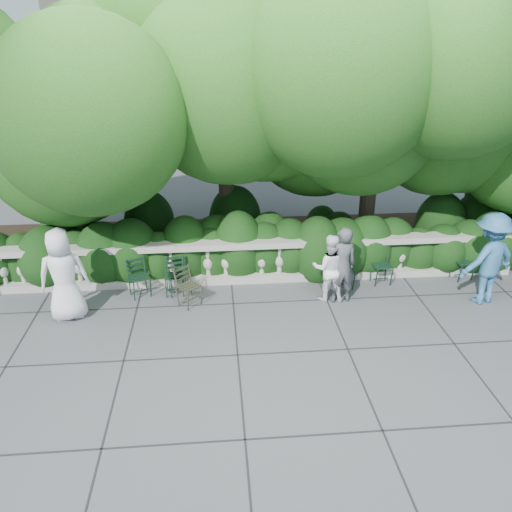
{
  "coord_description": "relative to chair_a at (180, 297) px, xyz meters",
  "views": [
    {
      "loc": [
        -0.8,
        -8.3,
        5.36
      ],
      "look_at": [
        0.0,
        1.0,
        1.0
      ],
      "focal_mm": 35.0,
      "sensor_mm": 36.0,
      "label": 1
    }
  ],
  "objects": [
    {
      "name": "shrub_hedge",
      "position": [
        1.63,
        1.81,
        0.0
      ],
      "size": [
        15.0,
        2.6,
        1.7
      ],
      "primitive_type": null,
      "color": "black",
      "rests_on": "ground"
    },
    {
      "name": "person_older_blue",
      "position": [
        6.37,
        -0.71,
        0.99
      ],
      "size": [
        1.43,
        1.08,
        1.97
      ],
      "primitive_type": "imported",
      "rotation": [
        0.0,
        0.0,
        3.44
      ],
      "color": "#316593",
      "rests_on": "ground"
    },
    {
      "name": "chair_c",
      "position": [
        -0.1,
        -0.01,
        0.0
      ],
      "size": [
        0.45,
        0.49,
        0.84
      ],
      "primitive_type": null,
      "rotation": [
        0.0,
        0.0,
        0.02
      ],
      "color": "black",
      "rests_on": "ground"
    },
    {
      "name": "tree_canopy",
      "position": [
        2.32,
        2.0,
        3.96
      ],
      "size": [
        15.04,
        6.52,
        6.78
      ],
      "color": "#3F3023",
      "rests_on": "ground"
    },
    {
      "name": "chair_d",
      "position": [
        4.51,
        0.1,
        0.0
      ],
      "size": [
        0.48,
        0.51,
        0.84
      ],
      "primitive_type": null,
      "rotation": [
        0.0,
        0.0,
        0.08
      ],
      "color": "black",
      "rests_on": "ground"
    },
    {
      "name": "chair_e",
      "position": [
        3.62,
        -0.07,
        0.0
      ],
      "size": [
        0.57,
        0.6,
        0.84
      ],
      "primitive_type": null,
      "rotation": [
        0.0,
        0.0,
        0.33
      ],
      "color": "black",
      "rests_on": "ground"
    },
    {
      "name": "chair_a",
      "position": [
        0.0,
        0.0,
        0.0
      ],
      "size": [
        0.53,
        0.56,
        0.84
      ],
      "primitive_type": null,
      "rotation": [
        0.0,
        0.0,
        0.21
      ],
      "color": "black",
      "rests_on": "ground"
    },
    {
      "name": "person_businessman",
      "position": [
        -2.15,
        -0.62,
        0.95
      ],
      "size": [
        1.02,
        0.76,
        1.89
      ],
      "primitive_type": "imported",
      "rotation": [
        0.0,
        0.0,
        3.33
      ],
      "color": "white",
      "rests_on": "ground"
    },
    {
      "name": "chair_weathered",
      "position": [
        0.32,
        -0.47,
        0.0
      ],
      "size": [
        0.65,
        0.65,
        0.84
      ],
      "primitive_type": null,
      "rotation": [
        0.0,
        0.0,
        0.73
      ],
      "color": "black",
      "rests_on": "ground"
    },
    {
      "name": "person_woman_grey",
      "position": [
        3.39,
        -0.45,
        0.84
      ],
      "size": [
        0.65,
        0.46,
        1.68
      ],
      "primitive_type": "imported",
      "rotation": [
        0.0,
        0.0,
        3.25
      ],
      "color": "#46464B",
      "rests_on": "ground"
    },
    {
      "name": "chair_b",
      "position": [
        -0.79,
        -0.0,
        0.0
      ],
      "size": [
        0.6,
        0.62,
        0.84
      ],
      "primitive_type": null,
      "rotation": [
        0.0,
        0.0,
        0.43
      ],
      "color": "black",
      "rests_on": "ground"
    },
    {
      "name": "chair_f",
      "position": [
        6.45,
        0.16,
        0.0
      ],
      "size": [
        0.53,
        0.57,
        0.84
      ],
      "primitive_type": null,
      "rotation": [
        0.0,
        0.0,
        0.22
      ],
      "color": "black",
      "rests_on": "ground"
    },
    {
      "name": "ground",
      "position": [
        1.63,
        -1.19,
        0.0
      ],
      "size": [
        90.0,
        90.0,
        0.0
      ],
      "primitive_type": "plane",
      "color": "#48494E",
      "rests_on": "ground"
    },
    {
      "name": "person_casual_man",
      "position": [
        3.15,
        -0.35,
        0.74
      ],
      "size": [
        0.79,
        0.65,
        1.48
      ],
      "primitive_type": "imported",
      "rotation": [
        0.0,
        0.0,
        3.01
      ],
      "color": "white",
      "rests_on": "ground"
    },
    {
      "name": "balustrade",
      "position": [
        1.63,
        0.61,
        0.49
      ],
      "size": [
        12.0,
        0.44,
        1.0
      ],
      "color": "#9E998E",
      "rests_on": "ground"
    }
  ]
}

